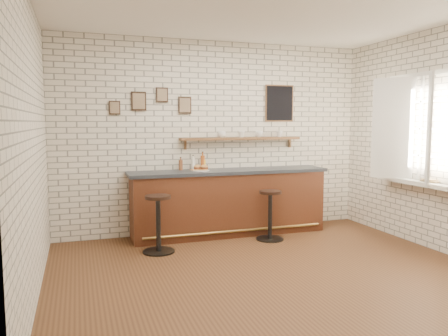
{
  "coord_description": "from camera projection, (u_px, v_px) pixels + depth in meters",
  "views": [
    {
      "loc": [
        -2.09,
        -4.61,
        1.74
      ],
      "look_at": [
        -0.23,
        0.9,
        1.13
      ],
      "focal_mm": 35.0,
      "sensor_mm": 36.0,
      "label": 1
    }
  ],
  "objects": [
    {
      "name": "book_upper",
      "position": [
        425.0,
        180.0,
        5.92
      ],
      "size": [
        0.15,
        0.21,
        0.02
      ],
      "primitive_type": "imported",
      "rotation": [
        0.0,
        0.0,
        -0.02
      ],
      "color": "tan",
      "rests_on": "book_lower"
    },
    {
      "name": "bitters_bottle_brown",
      "position": [
        181.0,
        165.0,
        6.67
      ],
      "size": [
        0.06,
        0.06,
        0.2
      ],
      "color": "brown",
      "rests_on": "bar_counter"
    },
    {
      "name": "potato_chips",
      "position": [
        199.0,
        170.0,
        6.57
      ],
      "size": [
        0.26,
        0.18,
        0.0
      ],
      "color": "#F0AA54",
      "rests_on": "sandwich_plate"
    },
    {
      "name": "ciabatta_sandwich",
      "position": [
        201.0,
        167.0,
        6.59
      ],
      "size": [
        0.25,
        0.19,
        0.07
      ],
      "color": "tan",
      "rests_on": "sandwich_plate"
    },
    {
      "name": "bar_counter",
      "position": [
        229.0,
        202.0,
        6.78
      ],
      "size": [
        3.1,
        0.65,
        1.01
      ],
      "color": "#552816",
      "rests_on": "ground"
    },
    {
      "name": "bar_stool_left",
      "position": [
        158.0,
        222.0,
        5.82
      ],
      "size": [
        0.43,
        0.43,
        0.77
      ],
      "color": "black",
      "rests_on": "ground"
    },
    {
      "name": "shelf_cup_c",
      "position": [
        259.0,
        134.0,
        7.05
      ],
      "size": [
        0.14,
        0.14,
        0.1
      ],
      "primitive_type": "imported",
      "rotation": [
        0.0,
        0.0,
        1.43
      ],
      "color": "white",
      "rests_on": "wall_shelf"
    },
    {
      "name": "ground",
      "position": [
        266.0,
        269.0,
        5.19
      ],
      "size": [
        5.0,
        5.0,
        0.0
      ],
      "primitive_type": "plane",
      "color": "brown",
      "rests_on": "ground"
    },
    {
      "name": "back_wall_decor",
      "position": [
        229.0,
        103.0,
        6.92
      ],
      "size": [
        2.96,
        0.02,
        0.56
      ],
      "color": "black",
      "rests_on": "ground"
    },
    {
      "name": "bitters_bottle_white",
      "position": [
        193.0,
        164.0,
        6.73
      ],
      "size": [
        0.06,
        0.06,
        0.23
      ],
      "color": "silver",
      "rests_on": "bar_counter"
    },
    {
      "name": "sandwich_plate",
      "position": [
        200.0,
        170.0,
        6.59
      ],
      "size": [
        0.28,
        0.28,
        0.01
      ],
      "primitive_type": "cylinder",
      "color": "white",
      "rests_on": "bar_counter"
    },
    {
      "name": "condiment_bottle_yellow",
      "position": [
        204.0,
        164.0,
        6.79
      ],
      "size": [
        0.06,
        0.06,
        0.19
      ],
      "color": "yellow",
      "rests_on": "bar_counter"
    },
    {
      "name": "shelf_cup_d",
      "position": [
        279.0,
        134.0,
        7.16
      ],
      "size": [
        0.14,
        0.14,
        0.1
      ],
      "primitive_type": "imported",
      "rotation": [
        0.0,
        0.0,
        0.44
      ],
      "color": "white",
      "rests_on": "wall_shelf"
    },
    {
      "name": "shelf_cup_a",
      "position": [
        222.0,
        134.0,
        6.84
      ],
      "size": [
        0.18,
        0.18,
        0.1
      ],
      "primitive_type": "imported",
      "rotation": [
        0.0,
        0.0,
        0.7
      ],
      "color": "white",
      "rests_on": "wall_shelf"
    },
    {
      "name": "bar_stool_right",
      "position": [
        270.0,
        213.0,
        6.46
      ],
      "size": [
        0.42,
        0.42,
        0.74
      ],
      "color": "black",
      "rests_on": "ground"
    },
    {
      "name": "book_lower",
      "position": [
        427.0,
        182.0,
        5.88
      ],
      "size": [
        0.22,
        0.27,
        0.02
      ],
      "primitive_type": "imported",
      "rotation": [
        0.0,
        0.0,
        0.15
      ],
      "color": "tan",
      "rests_on": "window_sill"
    },
    {
      "name": "casement_window",
      "position": [
        414.0,
        129.0,
        6.05
      ],
      "size": [
        0.4,
        1.3,
        1.56
      ],
      "color": "white",
      "rests_on": "ground"
    },
    {
      "name": "shelf_cup_b",
      "position": [
        241.0,
        134.0,
        6.95
      ],
      "size": [
        0.15,
        0.15,
        0.1
      ],
      "primitive_type": "imported",
      "rotation": [
        0.0,
        0.0,
        0.91
      ],
      "color": "white",
      "rests_on": "wall_shelf"
    },
    {
      "name": "wall_shelf",
      "position": [
        241.0,
        139.0,
        6.96
      ],
      "size": [
        2.0,
        0.18,
        0.18
      ],
      "color": "brown",
      "rests_on": "ground"
    },
    {
      "name": "window_sill",
      "position": [
        414.0,
        182.0,
        6.14
      ],
      "size": [
        0.2,
        1.35,
        0.06
      ],
      "color": "white",
      "rests_on": "ground"
    },
    {
      "name": "bitters_bottle_amber",
      "position": [
        203.0,
        162.0,
        6.78
      ],
      "size": [
        0.07,
        0.07,
        0.28
      ],
      "color": "#A04B19",
      "rests_on": "bar_counter"
    }
  ]
}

